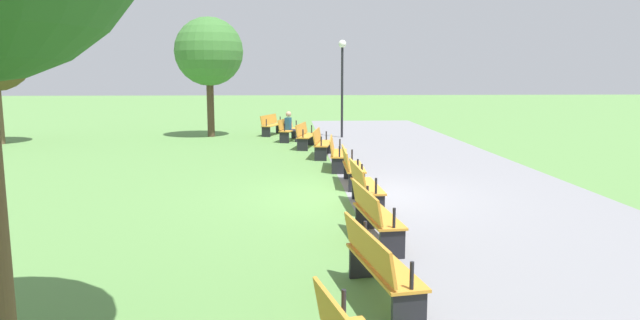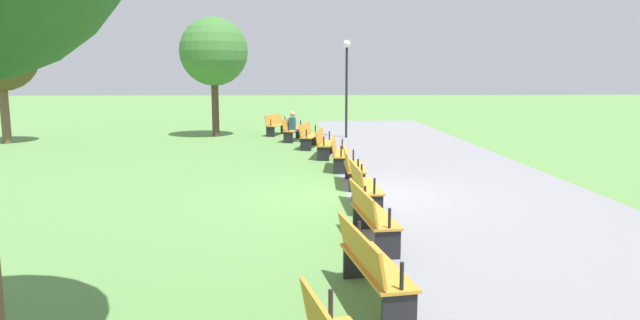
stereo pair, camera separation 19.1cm
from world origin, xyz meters
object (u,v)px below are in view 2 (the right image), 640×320
object	(u,v)px
bench_2	(309,135)
bench_6	(363,185)
bench_5	(352,166)
bench_8	(370,264)
bench_0	(276,124)
bench_1	(293,129)
bench_7	(371,214)
bench_4	(339,153)
tree_2	(0,56)
bench_3	(324,143)
person_seated	(294,126)
tree_3	(214,52)
lamp_post	(347,70)

from	to	relation	value
bench_2	bench_6	xyz separation A→B (m)	(9.28, 0.91, 0.00)
bench_5	bench_8	bearing A→B (deg)	-1.85
bench_0	bench_8	bearing A→B (deg)	26.11
bench_1	bench_2	bearing A→B (deg)	31.67
bench_6	bench_7	distance (m)	2.34
bench_2	bench_4	bearing A→B (deg)	22.36
bench_0	bench_1	bearing A→B (deg)	39.13
tree_2	bench_1	bearing A→B (deg)	92.20
bench_0	bench_3	xyz separation A→B (m)	(6.76, 1.80, 0.00)
bench_3	person_seated	xyz separation A→B (m)	(-4.30, -0.98, 0.16)
bench_1	bench_4	distance (m)	7.00
bench_8	tree_3	xyz separation A→B (m)	(-17.90, -4.37, 3.11)
lamp_post	person_seated	bearing A→B (deg)	-58.57
bench_3	lamp_post	world-z (taller)	lamp_post
bench_2	bench_7	world-z (taller)	same
bench_6	lamp_post	xyz separation A→B (m)	(-12.62, 0.75, 2.35)
bench_2	bench_3	world-z (taller)	same
bench_5	tree_2	world-z (taller)	tree_2
bench_3	bench_7	bearing A→B (deg)	11.19
bench_0	bench_6	distance (m)	13.93
bench_4	bench_5	bearing A→B (deg)	9.32
bench_8	bench_0	bearing A→B (deg)	176.25
bench_3	bench_4	bearing A→B (deg)	16.77
bench_7	tree_2	size ratio (longest dim) A/B	0.37
bench_0	bench_5	bearing A→B (deg)	31.69
bench_2	bench_5	size ratio (longest dim) A/B	1.03
bench_2	person_seated	bearing A→B (deg)	-152.28
bench_3	person_seated	world-z (taller)	person_seated
bench_1	tree_3	size ratio (longest dim) A/B	0.36
bench_6	person_seated	xyz separation A→B (m)	(-11.29, -1.43, 0.16)
bench_1	bench_6	distance (m)	11.63
lamp_post	tree_2	bearing A→B (deg)	-83.53
bench_0	bench_4	size ratio (longest dim) A/B	1.01
bench_6	tree_3	bearing A→B (deg)	-161.86
bench_1	lamp_post	world-z (taller)	lamp_post
bench_7	tree_3	xyz separation A→B (m)	(-15.58, -4.67, 3.11)
bench_6	bench_8	distance (m)	4.67
bench_2	bench_6	bearing A→B (deg)	18.64
bench_7	lamp_post	size ratio (longest dim) A/B	0.44
bench_2	bench_5	world-z (taller)	same
bench_8	tree_3	world-z (taller)	tree_3
bench_4	bench_2	bearing A→B (deg)	-165.10
bench_8	person_seated	distance (m)	15.97
bench_5	bench_7	xyz separation A→B (m)	(4.67, -0.15, 0.00)
bench_6	bench_7	world-z (taller)	same
bench_4	bench_0	bearing A→B (deg)	-161.38
person_seated	tree_3	size ratio (longest dim) A/B	0.24
bench_2	bench_3	distance (m)	2.34
bench_0	bench_8	world-z (taller)	same
bench_1	bench_2	world-z (taller)	same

